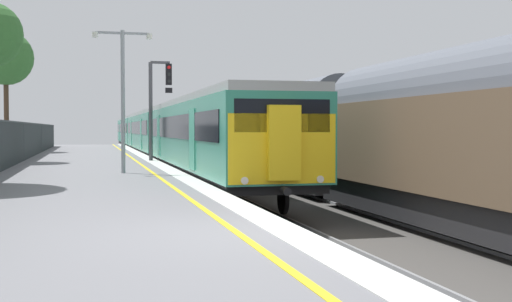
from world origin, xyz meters
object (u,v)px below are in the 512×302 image
Objects in this scene: freight_train_adjacent_track at (290,132)px; signal_gantry at (157,98)px; platform_lamp_mid at (123,87)px; commuter_train_at_platform at (156,132)px; background_tree_centre at (5,60)px.

signal_gantry reaches higher than freight_train_adjacent_track.
freight_train_adjacent_track is at bearing 33.58° from platform_lamp_mid.
signal_gantry is (-1.46, -16.00, 1.66)m from commuter_train_at_platform.
background_tree_centre reaches higher than freight_train_adjacent_track.
signal_gantry is at bearing 76.97° from platform_lamp_mid.
commuter_train_at_platform is 11.01m from background_tree_centre.
commuter_train_at_platform is 16.15m from signal_gantry.
background_tree_centre is (-8.35, 14.39, 3.06)m from signal_gantry.
signal_gantry is 0.97× the size of platform_lamp_mid.
freight_train_adjacent_track is 8.62× the size of platform_lamp_mid.
platform_lamp_mid is at bearing -146.42° from freight_train_adjacent_track.
commuter_train_at_platform is 13.37× the size of platform_lamp_mid.
background_tree_centre is at bearing 120.14° from signal_gantry.
signal_gantry is (-5.47, 3.53, 1.55)m from freight_train_adjacent_track.
freight_train_adjacent_track is at bearing -52.36° from background_tree_centre.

